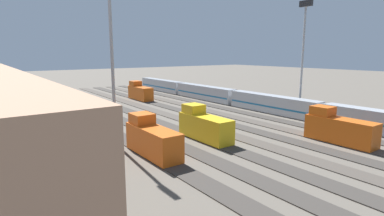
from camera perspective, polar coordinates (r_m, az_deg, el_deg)
The scene contains 16 objects.
ground_plane at distance 58.71m, azimuth 2.56°, elevation -2.65°, with size 400.00×400.00×0.00m, color #60594F.
track_bed_0 at distance 70.69m, azimuth 13.75°, elevation -0.66°, with size 140.00×2.80×0.12m, color #3D3833.
track_bed_1 at distance 67.02m, azimuth 10.97°, elevation -1.15°, with size 140.00×2.80×0.12m, color #3D3833.
track_bed_2 at distance 63.52m, azimuth 7.87°, elevation -1.69°, with size 140.00×2.80×0.12m, color #4C443D.
track_bed_3 at distance 60.24m, azimuth 4.43°, elevation -2.28°, with size 140.00×2.80×0.12m, color #3D3833.
track_bed_4 at distance 57.21m, azimuth 0.60°, elevation -2.93°, with size 140.00×2.80×0.12m, color #4C443D.
track_bed_5 at distance 54.47m, azimuth -3.64°, elevation -3.63°, with size 140.00×2.80×0.12m, color #3D3833.
track_bed_6 at distance 52.07m, azimuth -8.31°, elevation -4.38°, with size 140.00×2.80×0.12m, color #3D3833.
track_bed_7 at distance 50.05m, azimuth -13.41°, elevation -5.17°, with size 140.00×2.80×0.12m, color #3D3833.
train_on_track_5 at distance 46.77m, azimuth 2.27°, elevation -3.32°, with size 10.00×3.00×5.00m.
train_on_track_7 at distance 39.98m, azimuth -7.49°, elevation -5.79°, with size 10.00×3.00×5.00m.
train_on_track_3 at distance 87.33m, azimuth -9.71°, elevation 2.95°, with size 10.00×3.00×5.00m.
train_on_track_0 at distance 69.39m, azimuth 14.78°, elevation 0.71°, with size 119.80×3.06×3.80m.
train_on_track_2 at distance 49.94m, azimuth 25.73°, elevation -3.48°, with size 10.00×3.00×5.00m.
light_mast_1 at distance 43.97m, azimuth -14.93°, elevation 13.33°, with size 2.80×0.70×24.33m.
light_mast_2 at distance 69.03m, azimuth 20.15°, elevation 11.55°, with size 2.80×0.70×23.66m.
Camera 1 is at (-44.77, 35.60, 13.22)m, focal length 28.51 mm.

